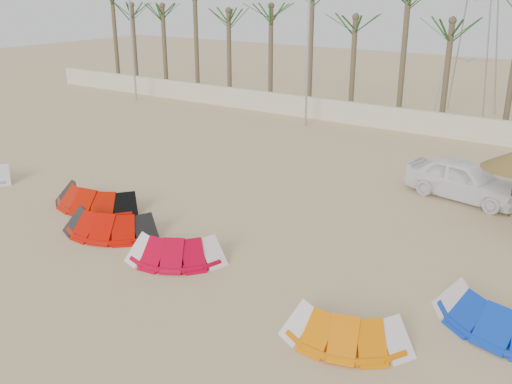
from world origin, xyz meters
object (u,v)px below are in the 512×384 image
Objects in this scene: kite_red_right at (182,247)px; kite_orange at (352,324)px; kite_red_mid at (116,221)px; car at (464,180)px; kite_red_left at (101,195)px; kite_blue at (510,313)px.

kite_orange is (6.05, -0.92, 0.00)m from kite_red_right.
car is at bearing 48.52° from kite_red_mid.
car is (11.03, 8.49, 0.36)m from kite_red_left.
kite_red_mid is (2.31, -1.37, -0.00)m from kite_red_left.
kite_red_mid is at bearing 172.68° from kite_orange.
kite_orange and kite_blue have the same top height.
kite_red_right and kite_orange have the same top height.
kite_red_left is 2.69m from kite_red_mid.
kite_orange is at bearing -138.78° from kite_blue.
kite_orange is at bearing -12.51° from kite_red_left.
kite_red_left is 14.47m from kite_blue.
kite_red_mid is 0.80× the size of car.
kite_red_right is (5.46, -1.64, -0.00)m from kite_red_left.
car is at bearing 112.10° from kite_blue.
kite_red_left is at bearing 163.32° from kite_red_right.
car is at bearing 92.50° from kite_orange.
kite_blue is 9.14m from car.
kite_orange is 11.06m from car.
kite_red_left is 1.16× the size of kite_orange.
kite_red_mid is 1.06× the size of kite_red_right.
kite_orange is at bearing -166.26° from car.
kite_red_right is at bearing 162.42° from car.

